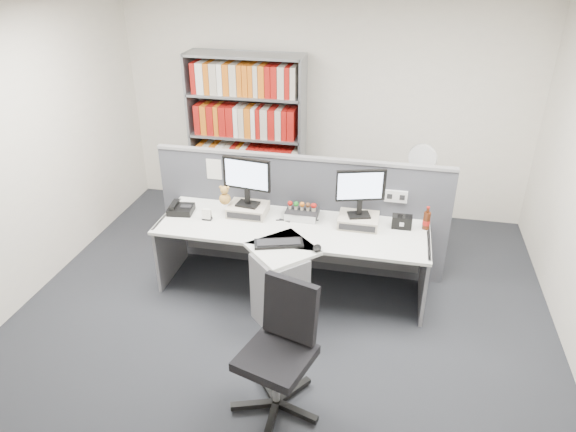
% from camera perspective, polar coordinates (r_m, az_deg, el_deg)
% --- Properties ---
extents(ground, '(5.50, 5.50, 0.00)m').
position_cam_1_polar(ground, '(4.77, -1.69, -13.45)').
color(ground, '#2E3036').
rests_on(ground, ground).
extents(room_shell, '(5.04, 5.54, 2.72)m').
position_cam_1_polar(room_shell, '(3.83, -2.06, 7.08)').
color(room_shell, white).
rests_on(room_shell, ground).
extents(partition, '(3.00, 0.08, 1.27)m').
position_cam_1_polar(partition, '(5.42, 1.38, 0.35)').
color(partition, '#494B53').
rests_on(partition, ground).
extents(desk, '(2.60, 1.20, 0.72)m').
position_cam_1_polar(desk, '(4.96, -0.13, -5.03)').
color(desk, white).
rests_on(desk, ground).
extents(monitor_riser_left, '(0.38, 0.31, 0.10)m').
position_cam_1_polar(monitor_riser_left, '(5.23, -4.39, 0.70)').
color(monitor_riser_left, '#C1B5A0').
rests_on(monitor_riser_left, desk).
extents(monitor_riser_right, '(0.38, 0.31, 0.10)m').
position_cam_1_polar(monitor_riser_right, '(5.05, 7.67, -0.50)').
color(monitor_riser_right, '#C1B5A0').
rests_on(monitor_riser_right, desk).
extents(monitor_left, '(0.49, 0.18, 0.49)m').
position_cam_1_polar(monitor_left, '(5.08, -4.52, 4.17)').
color(monitor_left, black).
rests_on(monitor_left, monitor_riser_left).
extents(monitor_right, '(0.45, 0.20, 0.47)m').
position_cam_1_polar(monitor_right, '(4.91, 7.91, 2.92)').
color(monitor_right, black).
rests_on(monitor_right, monitor_riser_right).
extents(desktop_pc, '(0.31, 0.28, 0.08)m').
position_cam_1_polar(desktop_pc, '(5.17, 1.56, 0.35)').
color(desktop_pc, black).
rests_on(desktop_pc, desk).
extents(figurines, '(0.29, 0.05, 0.09)m').
position_cam_1_polar(figurines, '(5.11, 1.74, 1.16)').
color(figurines, '#C1B5A0').
rests_on(figurines, desktop_pc).
extents(keyboard, '(0.47, 0.29, 0.03)m').
position_cam_1_polar(keyboard, '(4.71, -1.02, -2.97)').
color(keyboard, black).
rests_on(keyboard, desk).
extents(mouse, '(0.08, 0.12, 0.05)m').
position_cam_1_polar(mouse, '(4.63, 3.19, -3.51)').
color(mouse, black).
rests_on(mouse, desk).
extents(desk_phone, '(0.26, 0.24, 0.10)m').
position_cam_1_polar(desk_phone, '(5.36, -11.64, 0.76)').
color(desk_phone, black).
rests_on(desk_phone, desk).
extents(desk_calendar, '(0.09, 0.07, 0.11)m').
position_cam_1_polar(desk_calendar, '(5.17, -8.82, 0.11)').
color(desk_calendar, black).
rests_on(desk_calendar, desk).
extents(plush_toy, '(0.12, 0.12, 0.20)m').
position_cam_1_polar(plush_toy, '(5.21, -6.90, 2.12)').
color(plush_toy, '#B2833B').
rests_on(plush_toy, monitor_riser_left).
extents(speaker, '(0.19, 0.10, 0.13)m').
position_cam_1_polar(speaker, '(5.08, 12.29, -0.62)').
color(speaker, black).
rests_on(speaker, desk).
extents(cola_bottle, '(0.07, 0.07, 0.23)m').
position_cam_1_polar(cola_bottle, '(5.10, 14.85, -0.48)').
color(cola_bottle, '#3F190A').
rests_on(cola_bottle, desk).
extents(shelving_unit, '(1.41, 0.40, 2.00)m').
position_cam_1_polar(shelving_unit, '(6.55, -4.45, 8.41)').
color(shelving_unit, gray).
rests_on(shelving_unit, ground).
extents(filing_cabinet, '(0.45, 0.61, 0.70)m').
position_cam_1_polar(filing_cabinet, '(6.15, 13.69, -0.06)').
color(filing_cabinet, gray).
rests_on(filing_cabinet, ground).
extents(desk_fan, '(0.30, 0.19, 0.52)m').
position_cam_1_polar(desk_fan, '(5.87, 14.42, 5.78)').
color(desk_fan, white).
rests_on(desk_fan, filing_cabinet).
extents(office_chair, '(0.67, 0.67, 1.01)m').
position_cam_1_polar(office_chair, '(3.91, -0.75, -13.98)').
color(office_chair, silver).
rests_on(office_chair, ground).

